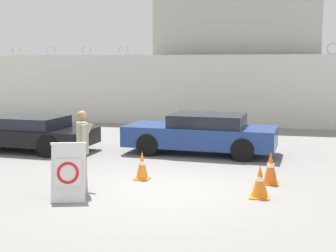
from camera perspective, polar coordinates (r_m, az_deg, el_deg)
The scene contains 10 objects.
ground_plane at distance 10.51m, azimuth -0.75°, elevation -7.89°, with size 90.00×90.00×0.00m, color gray.
perimeter_wall at distance 21.16m, azimuth 6.61°, elevation 4.31°, with size 36.00×0.30×3.66m.
building_block at distance 24.59m, azimuth 8.64°, elevation 9.17°, with size 7.64×5.71×7.03m.
barricade_sign at distance 9.94m, azimuth -11.98°, elevation -5.42°, with size 0.85×0.81×1.20m.
security_guard at distance 10.53m, azimuth -10.35°, elevation -2.40°, with size 0.43×0.69×1.79m.
traffic_cone_near at distance 11.25m, azimuth 12.40°, elevation -5.00°, with size 0.40×0.40×0.78m.
traffic_cone_mid at distance 11.46m, azimuth -3.18°, elevation -4.82°, with size 0.35×0.35×0.70m.
traffic_cone_far at distance 10.09m, azimuth 11.13°, elevation -6.65°, with size 0.42×0.42×0.70m.
parked_car_front_coupe at distance 15.96m, azimuth -17.22°, elevation -0.75°, with size 4.89×2.15×1.12m.
parked_car_rear_sedan at distance 14.66m, azimuth 4.11°, elevation -0.91°, with size 4.77×2.11×1.25m.
Camera 1 is at (2.46, -9.83, 2.81)m, focal length 50.00 mm.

